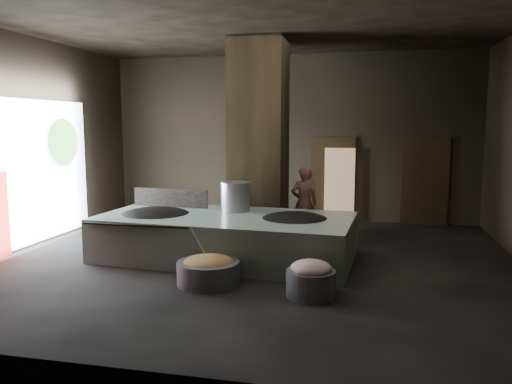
% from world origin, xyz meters
% --- Properties ---
extents(floor, '(10.00, 9.00, 0.10)m').
position_xyz_m(floor, '(0.00, 0.00, -0.05)').
color(floor, black).
rests_on(floor, ground).
extents(ceiling, '(10.00, 9.00, 0.10)m').
position_xyz_m(ceiling, '(0.00, 0.00, 4.55)').
color(ceiling, black).
rests_on(ceiling, back_wall).
extents(back_wall, '(10.00, 0.10, 4.50)m').
position_xyz_m(back_wall, '(0.00, 4.55, 2.25)').
color(back_wall, black).
rests_on(back_wall, ground).
extents(front_wall, '(10.00, 0.10, 4.50)m').
position_xyz_m(front_wall, '(0.00, -4.55, 2.25)').
color(front_wall, black).
rests_on(front_wall, ground).
extents(left_wall, '(0.10, 9.00, 4.50)m').
position_xyz_m(left_wall, '(-5.05, 0.00, 2.25)').
color(left_wall, black).
rests_on(left_wall, ground).
extents(pillar, '(1.20, 1.20, 4.50)m').
position_xyz_m(pillar, '(-0.30, 1.90, 2.25)').
color(pillar, black).
rests_on(pillar, ground).
extents(hearth_platform, '(5.04, 2.67, 0.85)m').
position_xyz_m(hearth_platform, '(-0.57, 0.08, 0.43)').
color(hearth_platform, '#AFC2B1').
rests_on(hearth_platform, ground).
extents(platform_cap, '(4.78, 2.30, 0.03)m').
position_xyz_m(platform_cap, '(-0.57, 0.08, 0.82)').
color(platform_cap, black).
rests_on(platform_cap, hearth_platform).
extents(wok_left, '(1.54, 1.54, 0.43)m').
position_xyz_m(wok_left, '(-2.02, 0.03, 0.75)').
color(wok_left, black).
rests_on(wok_left, hearth_platform).
extents(wok_left_rim, '(1.57, 1.57, 0.05)m').
position_xyz_m(wok_left_rim, '(-2.02, 0.03, 0.82)').
color(wok_left_rim, black).
rests_on(wok_left_rim, hearth_platform).
extents(wok_right, '(1.43, 1.43, 0.40)m').
position_xyz_m(wok_right, '(0.78, 0.13, 0.75)').
color(wok_right, black).
rests_on(wok_right, hearth_platform).
extents(wok_right_rim, '(1.47, 1.47, 0.05)m').
position_xyz_m(wok_right_rim, '(0.78, 0.13, 0.82)').
color(wok_right_rim, black).
rests_on(wok_right_rim, hearth_platform).
extents(stock_pot, '(0.60, 0.60, 0.64)m').
position_xyz_m(stock_pot, '(-0.52, 0.63, 1.13)').
color(stock_pot, '#B9BAC2').
rests_on(stock_pot, hearth_platform).
extents(splash_guard, '(1.70, 0.18, 0.43)m').
position_xyz_m(splash_guard, '(-2.02, 0.83, 1.03)').
color(splash_guard, black).
rests_on(splash_guard, hearth_platform).
extents(cook, '(0.67, 0.50, 1.66)m').
position_xyz_m(cook, '(0.72, 2.10, 0.83)').
color(cook, '#95594C').
rests_on(cook, ground).
extents(veg_basin, '(1.34, 1.34, 0.38)m').
position_xyz_m(veg_basin, '(-0.41, -1.53, 0.19)').
color(veg_basin, slate).
rests_on(veg_basin, ground).
extents(veg_fill, '(0.85, 0.85, 0.26)m').
position_xyz_m(veg_fill, '(-0.41, -1.53, 0.35)').
color(veg_fill, olive).
rests_on(veg_fill, veg_basin).
extents(ladle, '(0.32, 0.31, 0.74)m').
position_xyz_m(ladle, '(-0.56, -1.38, 0.55)').
color(ladle, '#B9BAC2').
rests_on(ladle, veg_basin).
extents(meat_basin, '(0.86, 0.86, 0.41)m').
position_xyz_m(meat_basin, '(1.31, -1.78, 0.21)').
color(meat_basin, slate).
rests_on(meat_basin, ground).
extents(meat_fill, '(0.62, 0.62, 0.24)m').
position_xyz_m(meat_fill, '(1.31, -1.78, 0.45)').
color(meat_fill, tan).
rests_on(meat_fill, meat_basin).
extents(doorway_near, '(1.18, 0.08, 2.38)m').
position_xyz_m(doorway_near, '(1.20, 4.45, 1.10)').
color(doorway_near, black).
rests_on(doorway_near, ground).
extents(doorway_near_glow, '(0.80, 0.04, 1.89)m').
position_xyz_m(doorway_near_glow, '(1.40, 4.29, 1.05)').
color(doorway_near_glow, '#8C6647').
rests_on(doorway_near_glow, ground).
extents(doorway_far, '(1.18, 0.08, 2.38)m').
position_xyz_m(doorway_far, '(3.60, 4.45, 1.10)').
color(doorway_far, black).
rests_on(doorway_far, ground).
extents(doorway_far_glow, '(0.80, 0.04, 1.90)m').
position_xyz_m(doorway_far_glow, '(3.60, 4.55, 1.05)').
color(doorway_far_glow, '#8C6647').
rests_on(doorway_far_glow, ground).
extents(left_opening, '(0.04, 4.20, 3.10)m').
position_xyz_m(left_opening, '(-4.95, 0.20, 1.60)').
color(left_opening, white).
rests_on(left_opening, ground).
extents(tree_silhouette, '(0.28, 1.10, 1.10)m').
position_xyz_m(tree_silhouette, '(-4.85, 1.30, 2.20)').
color(tree_silhouette, '#194714').
rests_on(tree_silhouette, left_opening).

